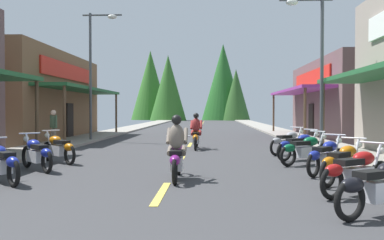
# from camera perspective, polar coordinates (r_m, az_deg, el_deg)

# --- Properties ---
(ground) EXTENTS (10.10, 87.38, 0.10)m
(ground) POSITION_cam_1_polar(r_m,az_deg,el_deg) (29.52, 0.55, -2.06)
(ground) COLOR #38383A
(sidewalk_left) EXTENTS (2.32, 87.38, 0.12)m
(sidewalk_left) POSITION_cam_1_polar(r_m,az_deg,el_deg) (30.37, -11.25, -1.78)
(sidewalk_left) COLOR gray
(sidewalk_left) RESTS_ON ground
(sidewalk_right) EXTENTS (2.32, 87.38, 0.12)m
(sidewalk_right) POSITION_cam_1_polar(r_m,az_deg,el_deg) (29.96, 12.50, -1.83)
(sidewalk_right) COLOR gray
(sidewalk_right) RESTS_ON ground
(centerline_dashes) EXTENTS (0.16, 63.91, 0.01)m
(centerline_dashes) POSITION_cam_1_polar(r_m,az_deg,el_deg) (33.34, 0.76, -1.58)
(centerline_dashes) COLOR #E0C64C
(centerline_dashes) RESTS_ON ground
(storefront_left_far) EXTENTS (8.93, 12.48, 5.06)m
(storefront_left_far) POSITION_cam_1_polar(r_m,az_deg,el_deg) (27.49, -23.17, 2.98)
(storefront_left_far) COLOR brown
(storefront_left_far) RESTS_ON ground
(storefront_right_far) EXTENTS (9.01, 12.25, 4.74)m
(storefront_right_far) POSITION_cam_1_polar(r_m,az_deg,el_deg) (28.72, 22.73, 2.59)
(storefront_right_far) COLOR brown
(storefront_right_far) RESTS_ON ground
(streetlamp_left) EXTENTS (2.11, 0.30, 6.88)m
(streetlamp_left) POSITION_cam_1_polar(r_m,az_deg,el_deg) (23.54, -12.79, 7.95)
(streetlamp_left) COLOR #474C51
(streetlamp_left) RESTS_ON ground
(streetlamp_right) EXTENTS (2.11, 0.30, 6.19)m
(streetlamp_right) POSITION_cam_1_polar(r_m,az_deg,el_deg) (17.85, 16.06, 8.84)
(streetlamp_right) COLOR #474C51
(streetlamp_right) RESTS_ON ground
(motorcycle_parked_right_0) EXTENTS (1.88, 1.20, 1.04)m
(motorcycle_parked_right_0) POSITION_cam_1_polar(r_m,az_deg,el_deg) (7.41, 24.11, -8.01)
(motorcycle_parked_right_0) COLOR black
(motorcycle_parked_right_0) RESTS_ON ground
(motorcycle_parked_right_1) EXTENTS (1.80, 1.33, 1.04)m
(motorcycle_parked_right_1) POSITION_cam_1_polar(r_m,az_deg,el_deg) (8.96, 21.19, -6.38)
(motorcycle_parked_right_1) COLOR black
(motorcycle_parked_right_1) RESTS_ON ground
(motorcycle_parked_right_2) EXTENTS (1.53, 1.63, 1.04)m
(motorcycle_parked_right_2) POSITION_cam_1_polar(r_m,az_deg,el_deg) (10.29, 19.65, -5.39)
(motorcycle_parked_right_2) COLOR black
(motorcycle_parked_right_2) RESTS_ON ground
(motorcycle_parked_right_3) EXTENTS (1.44, 1.71, 1.04)m
(motorcycle_parked_right_3) POSITION_cam_1_polar(r_m,az_deg,el_deg) (11.64, 17.55, -4.60)
(motorcycle_parked_right_3) COLOR black
(motorcycle_parked_right_3) RESTS_ON ground
(motorcycle_parked_right_4) EXTENTS (1.83, 1.27, 1.04)m
(motorcycle_parked_right_4) POSITION_cam_1_polar(r_m,az_deg,el_deg) (13.47, 14.99, -3.80)
(motorcycle_parked_right_4) COLOR black
(motorcycle_parked_right_4) RESTS_ON ground
(motorcycle_parked_right_5) EXTENTS (1.82, 1.30, 1.04)m
(motorcycle_parked_right_5) POSITION_cam_1_polar(r_m,az_deg,el_deg) (14.74, 14.27, -3.36)
(motorcycle_parked_right_5) COLOR black
(motorcycle_parked_right_5) RESTS_ON ground
(motorcycle_parked_right_6) EXTENTS (1.66, 1.51, 1.04)m
(motorcycle_parked_right_6) POSITION_cam_1_polar(r_m,az_deg,el_deg) (16.51, 12.77, -2.86)
(motorcycle_parked_right_6) COLOR black
(motorcycle_parked_right_6) RESTS_ON ground
(motorcycle_parked_left_1) EXTENTS (1.59, 1.58, 1.04)m
(motorcycle_parked_left_1) POSITION_cam_1_polar(r_m,az_deg,el_deg) (10.71, -24.18, -5.17)
(motorcycle_parked_left_1) COLOR black
(motorcycle_parked_left_1) RESTS_ON ground
(motorcycle_parked_left_2) EXTENTS (1.53, 1.63, 1.04)m
(motorcycle_parked_left_2) POSITION_cam_1_polar(r_m,az_deg,el_deg) (12.55, -20.14, -4.20)
(motorcycle_parked_left_2) COLOR black
(motorcycle_parked_left_2) RESTS_ON ground
(motorcycle_parked_left_3) EXTENTS (1.62, 1.55, 1.04)m
(motorcycle_parked_left_3) POSITION_cam_1_polar(r_m,az_deg,el_deg) (14.14, -17.48, -3.57)
(motorcycle_parked_left_3) COLOR black
(motorcycle_parked_left_3) RESTS_ON ground
(rider_cruising_lead) EXTENTS (0.60, 2.14, 1.57)m
(rider_cruising_lead) POSITION_cam_1_polar(r_m,az_deg,el_deg) (10.23, -2.07, -4.41)
(rider_cruising_lead) COLOR black
(rider_cruising_lead) RESTS_ON ground
(rider_cruising_trailing) EXTENTS (0.60, 2.14, 1.57)m
(rider_cruising_trailing) POSITION_cam_1_polar(r_m,az_deg,el_deg) (18.35, 0.56, -1.89)
(rider_cruising_trailing) COLOR black
(rider_cruising_trailing) RESTS_ON ground
(pedestrian_by_shop) EXTENTS (0.45, 0.43, 1.70)m
(pedestrian_by_shop) POSITION_cam_1_polar(r_m,az_deg,el_deg) (19.81, -18.10, -0.77)
(pedestrian_by_shop) COLOR #726659
(pedestrian_by_shop) RESTS_ON ground
(treeline_backdrop) EXTENTS (21.14, 11.99, 13.46)m
(treeline_backdrop) POSITION_cam_1_polar(r_m,az_deg,el_deg) (74.35, -0.52, 4.56)
(treeline_backdrop) COLOR #2E6423
(treeline_backdrop) RESTS_ON ground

